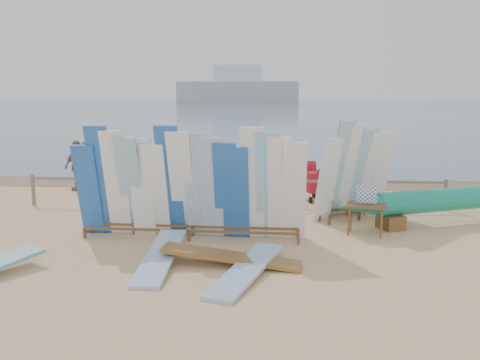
# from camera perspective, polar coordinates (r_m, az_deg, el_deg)

# --- Properties ---
(ground) EXTENTS (160.00, 160.00, 0.00)m
(ground) POSITION_cam_1_polar(r_m,az_deg,el_deg) (11.92, -1.78, -6.25)
(ground) COLOR #D8AC7C
(ground) RESTS_ON ground
(ocean) EXTENTS (320.00, 240.00, 0.02)m
(ocean) POSITION_cam_1_polar(r_m,az_deg,el_deg) (139.46, 3.24, 8.21)
(ocean) COLOR #45617C
(ocean) RESTS_ON ground
(wet_sand_strip) EXTENTS (40.00, 2.60, 0.01)m
(wet_sand_strip) POSITION_cam_1_polar(r_m,az_deg,el_deg) (18.93, 0.27, -0.32)
(wet_sand_strip) COLOR #7C5F46
(wet_sand_strip) RESTS_ON ground
(distant_ship) EXTENTS (45.00, 8.00, 14.00)m
(distant_ship) POSITION_cam_1_polar(r_m,az_deg,el_deg) (191.88, -0.26, 10.17)
(distant_ship) COLOR #999EA3
(distant_ship) RESTS_ON ocean
(fence) EXTENTS (12.08, 0.08, 0.90)m
(fence) POSITION_cam_1_polar(r_m,az_deg,el_deg) (14.69, -0.69, -0.69)
(fence) COLOR #756858
(fence) RESTS_ON ground
(main_surfboard_rack) EXTENTS (5.26, 0.94, 2.60)m
(main_surfboard_rack) POSITION_cam_1_polar(r_m,az_deg,el_deg) (11.46, -5.65, -0.93)
(main_surfboard_rack) COLOR brown
(main_surfboard_rack) RESTS_ON ground
(side_surfboard_rack) EXTENTS (2.26, 1.67, 2.63)m
(side_surfboard_rack) POSITION_cam_1_polar(r_m,az_deg,el_deg) (13.59, 12.79, 0.56)
(side_surfboard_rack) COLOR brown
(side_surfboard_rack) RESTS_ON ground
(outrigger_canoe) EXTENTS (6.25, 2.93, 0.93)m
(outrigger_canoe) POSITION_cam_1_polar(r_m,az_deg,el_deg) (13.96, 22.66, -2.15)
(outrigger_canoe) COLOR brown
(outrigger_canoe) RESTS_ON ground
(vendor_table) EXTENTS (1.01, 0.83, 1.17)m
(vendor_table) POSITION_cam_1_polar(r_m,az_deg,el_deg) (12.26, 13.92, -4.20)
(vendor_table) COLOR brown
(vendor_table) RESTS_ON ground
(flat_board_b) EXTENTS (1.39, 2.74, 0.22)m
(flat_board_b) POSITION_cam_1_polar(r_m,az_deg,el_deg) (9.40, 0.77, -10.65)
(flat_board_b) COLOR #82A4D0
(flat_board_b) RESTS_ON ground
(flat_board_a) EXTENTS (0.57, 2.70, 0.32)m
(flat_board_a) POSITION_cam_1_polar(r_m,az_deg,el_deg) (10.12, -8.90, -9.28)
(flat_board_a) COLOR #82A4D0
(flat_board_a) RESTS_ON ground
(flat_board_c) EXTENTS (2.73, 0.77, 0.35)m
(flat_board_c) POSITION_cam_1_polar(r_m,az_deg,el_deg) (9.91, -0.98, -9.56)
(flat_board_c) COLOR olive
(flat_board_c) RESTS_ON ground
(beach_chair_left) EXTENTS (0.55, 0.57, 0.86)m
(beach_chair_left) POSITION_cam_1_polar(r_m,az_deg,el_deg) (15.67, -3.05, -1.48)
(beach_chair_left) COLOR #AC1220
(beach_chair_left) RESTS_ON ground
(beach_chair_right) EXTENTS (0.78, 0.80, 0.95)m
(beach_chair_right) POSITION_cam_1_polar(r_m,az_deg,el_deg) (15.83, 0.29, -1.25)
(beach_chair_right) COLOR #AC1220
(beach_chair_right) RESTS_ON ground
(stroller) EXTENTS (0.86, 1.02, 1.20)m
(stroller) POSITION_cam_1_polar(r_m,az_deg,el_deg) (15.81, 8.14, -0.61)
(stroller) COLOR #AC1220
(stroller) RESTS_ON ground
(beachgoer_7) EXTENTS (0.67, 0.54, 1.62)m
(beachgoer_7) POSITION_cam_1_polar(r_m,az_deg,el_deg) (18.17, 12.89, 1.61)
(beachgoer_7) COLOR #8C6042
(beachgoer_7) RESTS_ON ground
(beachgoer_4) EXTENTS (0.88, 0.94, 1.54)m
(beachgoer_4) POSITION_cam_1_polar(r_m,az_deg,el_deg) (16.42, 3.80, 0.86)
(beachgoer_4) COLOR #8C6042
(beachgoer_4) RESTS_ON ground
(beachgoer_extra_1) EXTENTS (0.92, 1.08, 1.72)m
(beachgoer_extra_1) POSITION_cam_1_polar(r_m,az_deg,el_deg) (18.17, -17.72, 1.56)
(beachgoer_extra_1) COLOR #8C6042
(beachgoer_extra_1) RESTS_ON ground
(beachgoer_3) EXTENTS (0.79, 1.09, 1.56)m
(beachgoer_3) POSITION_cam_1_polar(r_m,az_deg,el_deg) (17.31, -5.93, 1.32)
(beachgoer_3) COLOR tan
(beachgoer_3) RESTS_ON ground
(beachgoer_11) EXTENTS (1.26, 1.82, 1.89)m
(beachgoer_11) POSITION_cam_1_polar(r_m,az_deg,el_deg) (18.69, -16.20, 2.10)
(beachgoer_11) COLOR beige
(beachgoer_11) RESTS_ON ground
(beachgoer_9) EXTENTS (1.13, 0.63, 1.66)m
(beachgoer_9) POSITION_cam_1_polar(r_m,az_deg,el_deg) (17.20, 12.70, 1.24)
(beachgoer_9) COLOR tan
(beachgoer_9) RESTS_ON ground
(beachgoer_0) EXTENTS (0.85, 0.71, 1.58)m
(beachgoer_0) POSITION_cam_1_polar(r_m,az_deg,el_deg) (16.07, -14.47, 0.46)
(beachgoer_0) COLOR tan
(beachgoer_0) RESTS_ON ground
(beachgoer_2) EXTENTS (0.81, 0.48, 1.57)m
(beachgoer_2) POSITION_cam_1_polar(r_m,az_deg,el_deg) (16.01, -7.24, 0.63)
(beachgoer_2) COLOR beige
(beachgoer_2) RESTS_ON ground
(beachgoer_1) EXTENTS (0.63, 0.36, 1.69)m
(beachgoer_1) POSITION_cam_1_polar(r_m,az_deg,el_deg) (18.20, -16.88, 1.57)
(beachgoer_1) COLOR #8C6042
(beachgoer_1) RESTS_ON ground
(beachgoer_5) EXTENTS (1.28, 1.47, 1.60)m
(beachgoer_5) POSITION_cam_1_polar(r_m,az_deg,el_deg) (18.56, 5.05, 1.94)
(beachgoer_5) COLOR beige
(beachgoer_5) RESTS_ON ground
(beachgoer_8) EXTENTS (0.85, 0.79, 1.62)m
(beachgoer_8) POSITION_cam_1_polar(r_m,az_deg,el_deg) (16.49, 11.12, 0.88)
(beachgoer_8) COLOR beige
(beachgoer_8) RESTS_ON ground
(beachgoer_6) EXTENTS (0.83, 0.57, 1.55)m
(beachgoer_6) POSITION_cam_1_polar(r_m,az_deg,el_deg) (16.77, 3.34, 1.07)
(beachgoer_6) COLOR tan
(beachgoer_6) RESTS_ON ground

